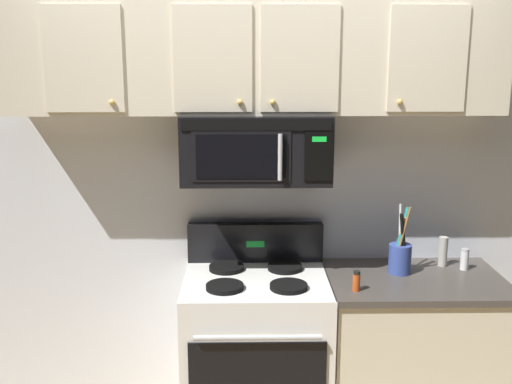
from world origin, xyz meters
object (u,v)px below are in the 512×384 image
(pepper_mill, at_px, (443,251))
(spice_jar, at_px, (356,281))
(stove_range, at_px, (256,354))
(salt_shaker, at_px, (465,259))
(over_range_microwave, at_px, (256,148))
(utensil_crock_blue, at_px, (400,255))

(pepper_mill, height_order, spice_jar, pepper_mill)
(stove_range, height_order, pepper_mill, stove_range)
(salt_shaker, bearing_deg, stove_range, -174.12)
(stove_range, relative_size, spice_jar, 10.90)
(salt_shaker, relative_size, spice_jar, 1.15)
(over_range_microwave, relative_size, salt_shaker, 6.45)
(over_range_microwave, bearing_deg, utensil_crock_blue, -3.41)
(stove_range, bearing_deg, spice_jar, -19.83)
(utensil_crock_blue, height_order, spice_jar, utensil_crock_blue)
(pepper_mill, bearing_deg, utensil_crock_blue, -157.70)
(salt_shaker, bearing_deg, utensil_crock_blue, -172.77)
(pepper_mill, relative_size, spice_jar, 1.61)
(spice_jar, bearing_deg, utensil_crock_blue, 41.87)
(stove_range, bearing_deg, salt_shaker, 5.88)
(stove_range, distance_m, salt_shaker, 1.24)
(over_range_microwave, height_order, salt_shaker, over_range_microwave)
(over_range_microwave, relative_size, spice_jar, 7.39)
(pepper_mill, bearing_deg, stove_range, -170.16)
(stove_range, relative_size, over_range_microwave, 1.47)
(stove_range, relative_size, salt_shaker, 9.51)
(stove_range, distance_m, over_range_microwave, 1.11)
(stove_range, bearing_deg, utensil_crock_blue, 5.23)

